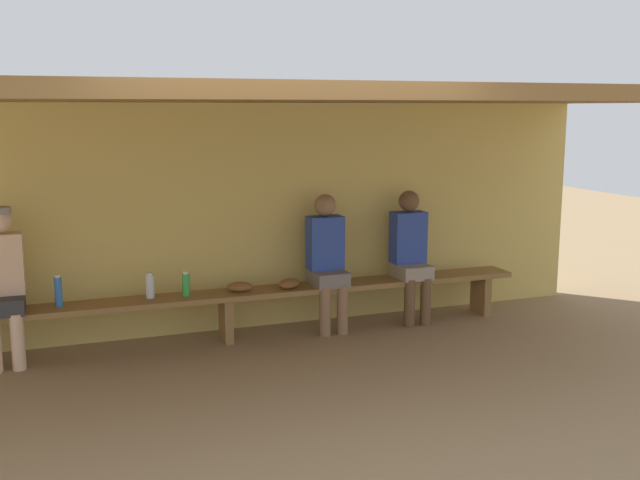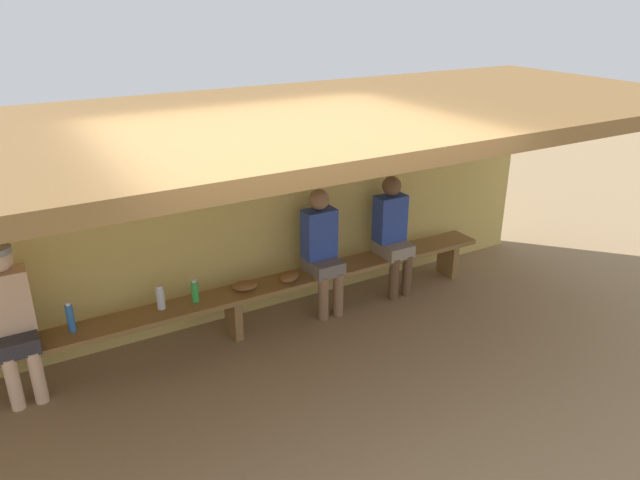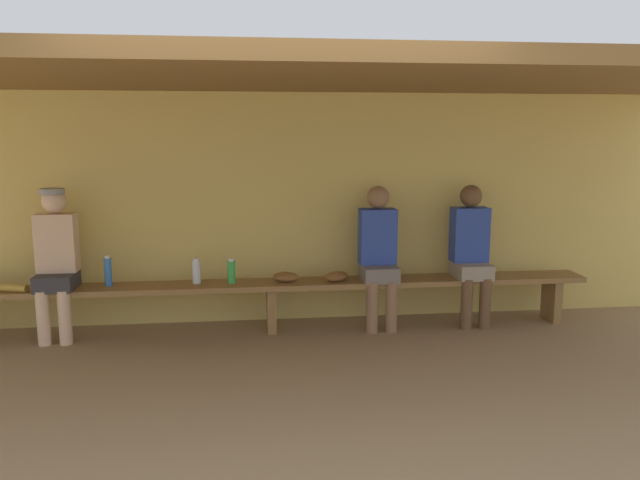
{
  "view_description": "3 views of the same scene",
  "coord_description": "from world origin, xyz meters",
  "px_view_note": "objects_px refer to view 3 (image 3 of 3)",
  "views": [
    {
      "loc": [
        -1.45,
        -5.0,
        2.15
      ],
      "look_at": [
        0.84,
        1.29,
        0.95
      ],
      "focal_mm": 41.45,
      "sensor_mm": 36.0,
      "label": 1
    },
    {
      "loc": [
        -1.84,
        -3.36,
        3.18
      ],
      "look_at": [
        0.75,
        1.15,
        1.01
      ],
      "focal_mm": 33.73,
      "sensor_mm": 36.0,
      "label": 2
    },
    {
      "loc": [
        -0.25,
        -4.19,
        1.83
      ],
      "look_at": [
        0.42,
        1.22,
        0.9
      ],
      "focal_mm": 35.75,
      "sensor_mm": 36.0,
      "label": 3
    }
  ],
  "objects_px": {
    "water_bottle_orange": "(108,271)",
    "baseball_glove_worn": "(286,277)",
    "water_bottle_clear": "(196,271)",
    "player_with_sunglasses": "(471,249)",
    "baseball_glove_dark_brown": "(337,276)",
    "bench": "(271,290)",
    "player_in_blue": "(56,256)",
    "player_shirtless_tan": "(379,251)",
    "water_bottle_blue": "(231,271)"
  },
  "relations": [
    {
      "from": "water_bottle_clear",
      "to": "player_with_sunglasses",
      "type": "bearing_deg",
      "value": -1.02
    },
    {
      "from": "water_bottle_orange",
      "to": "baseball_glove_worn",
      "type": "height_order",
      "value": "water_bottle_orange"
    },
    {
      "from": "water_bottle_clear",
      "to": "baseball_glove_worn",
      "type": "height_order",
      "value": "water_bottle_clear"
    },
    {
      "from": "bench",
      "to": "player_in_blue",
      "type": "distance_m",
      "value": 1.92
    },
    {
      "from": "baseball_glove_worn",
      "to": "player_in_blue",
      "type": "bearing_deg",
      "value": 18.8
    },
    {
      "from": "water_bottle_orange",
      "to": "baseball_glove_dark_brown",
      "type": "distance_m",
      "value": 2.07
    },
    {
      "from": "bench",
      "to": "baseball_glove_worn",
      "type": "height_order",
      "value": "baseball_glove_worn"
    },
    {
      "from": "baseball_glove_dark_brown",
      "to": "player_in_blue",
      "type": "bearing_deg",
      "value": -33.85
    },
    {
      "from": "baseball_glove_dark_brown",
      "to": "baseball_glove_worn",
      "type": "bearing_deg",
      "value": -37.44
    },
    {
      "from": "bench",
      "to": "water_bottle_orange",
      "type": "distance_m",
      "value": 1.47
    },
    {
      "from": "player_shirtless_tan",
      "to": "player_with_sunglasses",
      "type": "xyz_separation_m",
      "value": [
        0.9,
        0.0,
        0.0
      ]
    },
    {
      "from": "water_bottle_orange",
      "to": "baseball_glove_worn",
      "type": "bearing_deg",
      "value": -1.09
    },
    {
      "from": "water_bottle_blue",
      "to": "player_shirtless_tan",
      "type": "bearing_deg",
      "value": -0.64
    },
    {
      "from": "baseball_glove_worn",
      "to": "player_shirtless_tan",
      "type": "bearing_deg",
      "value": -161.16
    },
    {
      "from": "water_bottle_clear",
      "to": "baseball_glove_worn",
      "type": "relative_size",
      "value": 0.96
    },
    {
      "from": "player_shirtless_tan",
      "to": "water_bottle_orange",
      "type": "bearing_deg",
      "value": 179.3
    },
    {
      "from": "player_shirtless_tan",
      "to": "water_bottle_orange",
      "type": "relative_size",
      "value": 4.81
    },
    {
      "from": "player_with_sunglasses",
      "to": "water_bottle_blue",
      "type": "height_order",
      "value": "player_with_sunglasses"
    },
    {
      "from": "bench",
      "to": "water_bottle_orange",
      "type": "xyz_separation_m",
      "value": [
        -1.46,
        0.03,
        0.21
      ]
    },
    {
      "from": "player_shirtless_tan",
      "to": "player_in_blue",
      "type": "height_order",
      "value": "player_in_blue"
    },
    {
      "from": "player_shirtless_tan",
      "to": "player_with_sunglasses",
      "type": "distance_m",
      "value": 0.9
    },
    {
      "from": "player_with_sunglasses",
      "to": "water_bottle_blue",
      "type": "distance_m",
      "value": 2.27
    },
    {
      "from": "baseball_glove_worn",
      "to": "water_bottle_blue",
      "type": "bearing_deg",
      "value": 17.03
    },
    {
      "from": "water_bottle_clear",
      "to": "baseball_glove_worn",
      "type": "distance_m",
      "value": 0.82
    },
    {
      "from": "baseball_glove_worn",
      "to": "baseball_glove_dark_brown",
      "type": "height_order",
      "value": "same"
    },
    {
      "from": "bench",
      "to": "water_bottle_blue",
      "type": "distance_m",
      "value": 0.4
    },
    {
      "from": "water_bottle_orange",
      "to": "player_in_blue",
      "type": "bearing_deg",
      "value": -176.06
    },
    {
      "from": "player_shirtless_tan",
      "to": "water_bottle_clear",
      "type": "height_order",
      "value": "player_shirtless_tan"
    },
    {
      "from": "player_in_blue",
      "to": "player_with_sunglasses",
      "type": "relative_size",
      "value": 1.01
    },
    {
      "from": "player_in_blue",
      "to": "player_with_sunglasses",
      "type": "distance_m",
      "value": 3.8
    },
    {
      "from": "bench",
      "to": "water_bottle_blue",
      "type": "height_order",
      "value": "water_bottle_blue"
    },
    {
      "from": "water_bottle_blue",
      "to": "water_bottle_clear",
      "type": "height_order",
      "value": "water_bottle_clear"
    },
    {
      "from": "bench",
      "to": "water_bottle_clear",
      "type": "relative_size",
      "value": 26.06
    },
    {
      "from": "water_bottle_orange",
      "to": "water_bottle_blue",
      "type": "relative_size",
      "value": 1.22
    },
    {
      "from": "player_with_sunglasses",
      "to": "water_bottle_orange",
      "type": "xyz_separation_m",
      "value": [
        -3.37,
        0.03,
        -0.14
      ]
    },
    {
      "from": "water_bottle_orange",
      "to": "water_bottle_clear",
      "type": "xyz_separation_m",
      "value": [
        0.78,
        0.02,
        -0.02
      ]
    },
    {
      "from": "player_with_sunglasses",
      "to": "water_bottle_clear",
      "type": "height_order",
      "value": "player_with_sunglasses"
    },
    {
      "from": "water_bottle_blue",
      "to": "baseball_glove_worn",
      "type": "relative_size",
      "value": 0.95
    },
    {
      "from": "player_in_blue",
      "to": "baseball_glove_worn",
      "type": "bearing_deg",
      "value": -0.02
    },
    {
      "from": "player_shirtless_tan",
      "to": "water_bottle_blue",
      "type": "xyz_separation_m",
      "value": [
        -1.37,
        0.02,
        -0.16
      ]
    },
    {
      "from": "bench",
      "to": "water_bottle_blue",
      "type": "relative_size",
      "value": 26.34
    },
    {
      "from": "player_shirtless_tan",
      "to": "player_in_blue",
      "type": "bearing_deg",
      "value": 179.99
    },
    {
      "from": "player_in_blue",
      "to": "player_shirtless_tan",
      "type": "bearing_deg",
      "value": -0.01
    },
    {
      "from": "player_shirtless_tan",
      "to": "player_in_blue",
      "type": "relative_size",
      "value": 0.99
    },
    {
      "from": "water_bottle_blue",
      "to": "baseball_glove_worn",
      "type": "height_order",
      "value": "water_bottle_blue"
    },
    {
      "from": "player_with_sunglasses",
      "to": "baseball_glove_dark_brown",
      "type": "bearing_deg",
      "value": -178.37
    },
    {
      "from": "player_with_sunglasses",
      "to": "baseball_glove_worn",
      "type": "bearing_deg",
      "value": -179.99
    },
    {
      "from": "water_bottle_orange",
      "to": "water_bottle_clear",
      "type": "distance_m",
      "value": 0.78
    },
    {
      "from": "water_bottle_orange",
      "to": "baseball_glove_dark_brown",
      "type": "relative_size",
      "value": 1.16
    },
    {
      "from": "water_bottle_clear",
      "to": "bench",
      "type": "bearing_deg",
      "value": -4.13
    }
  ]
}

